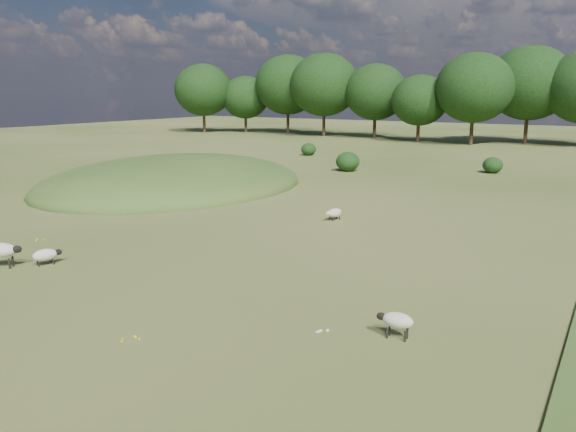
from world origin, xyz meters
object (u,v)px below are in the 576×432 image
Objects in this scene: sheep_0 at (397,320)px; sheep_3 at (2,250)px; sheep_1 at (46,255)px; sheep_2 at (334,213)px.

sheep_3 is at bearing 2.52° from sheep_0.
sheep_3 is at bearing 156.55° from sheep_1.
sheep_0 reaches higher than sheep_2.
sheep_1 is (-13.39, -0.73, -0.11)m from sheep_0.
sheep_2 is 14.89m from sheep_3.
sheep_3 reaches higher than sheep_0.
sheep_1 is 1.48m from sheep_3.
sheep_2 is 0.82× the size of sheep_3.
sheep_3 is at bearing -9.31° from sheep_2.
sheep_0 is at bearing -64.56° from sheep_1.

